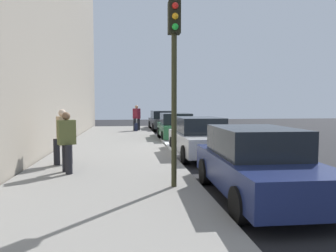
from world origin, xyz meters
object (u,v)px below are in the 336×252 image
(parked_car_silver, at_px, (200,137))
(rolling_suitcase, at_px, (136,127))
(pedestrian_burgundy_coat, at_px, (137,117))
(pedestrian_olive_coat, at_px, (67,141))
(traffic_light_pole, at_px, (174,62))
(parked_car_navy, at_px, (257,163))
(pedestrian_tan_coat, at_px, (63,135))
(parked_car_charcoal, at_px, (163,120))
(parked_car_green, at_px, (176,127))

(parked_car_silver, distance_m, rolling_suitcase, 10.18)
(pedestrian_burgundy_coat, bearing_deg, pedestrian_olive_coat, -9.72)
(traffic_light_pole, bearing_deg, parked_car_navy, 71.18)
(pedestrian_burgundy_coat, height_order, rolling_suitcase, pedestrian_burgundy_coat)
(pedestrian_burgundy_coat, bearing_deg, pedestrian_tan_coat, -12.29)
(parked_car_silver, xyz_separation_m, traffic_light_pole, (4.62, -1.70, 2.18))
(pedestrian_tan_coat, relative_size, pedestrian_burgundy_coat, 0.95)
(parked_car_charcoal, height_order, rolling_suitcase, parked_car_charcoal)
(parked_car_green, height_order, parked_car_navy, same)
(parked_car_green, distance_m, traffic_light_pole, 10.45)
(pedestrian_tan_coat, xyz_separation_m, pedestrian_burgundy_coat, (-12.02, 2.62, 0.05))
(pedestrian_olive_coat, xyz_separation_m, traffic_light_pole, (1.75, 2.68, 1.91))
(parked_car_charcoal, bearing_deg, parked_car_navy, 0.21)
(parked_car_silver, relative_size, parked_car_navy, 1.03)
(pedestrian_olive_coat, bearing_deg, parked_car_silver, 123.20)
(parked_car_green, relative_size, rolling_suitcase, 4.64)
(parked_car_silver, height_order, parked_car_navy, same)
(pedestrian_olive_coat, bearing_deg, pedestrian_burgundy_coat, 170.28)
(parked_car_charcoal, bearing_deg, parked_car_green, 0.08)
(parked_car_silver, relative_size, pedestrian_burgundy_coat, 2.39)
(pedestrian_tan_coat, bearing_deg, traffic_light_pole, 45.68)
(parked_car_silver, height_order, pedestrian_burgundy_coat, pedestrian_burgundy_coat)
(parked_car_navy, height_order, pedestrian_burgundy_coat, pedestrian_burgundy_coat)
(pedestrian_tan_coat, height_order, pedestrian_burgundy_coat, pedestrian_burgundy_coat)
(pedestrian_olive_coat, height_order, pedestrian_burgundy_coat, pedestrian_burgundy_coat)
(parked_car_green, xyz_separation_m, pedestrian_burgundy_coat, (-4.89, -2.07, 0.35))
(traffic_light_pole, relative_size, rolling_suitcase, 4.55)
(pedestrian_burgundy_coat, bearing_deg, traffic_light_pole, 1.58)
(parked_car_green, bearing_deg, pedestrian_olive_coat, -27.46)
(parked_car_charcoal, relative_size, parked_car_navy, 1.07)
(parked_car_green, bearing_deg, rolling_suitcase, -154.62)
(parked_car_charcoal, distance_m, pedestrian_burgundy_coat, 2.68)
(parked_car_green, xyz_separation_m, pedestrian_tan_coat, (7.13, -4.68, 0.31))
(pedestrian_burgundy_coat, bearing_deg, parked_car_green, 22.89)
(pedestrian_tan_coat, xyz_separation_m, traffic_light_pole, (2.96, 3.03, 1.88))
(parked_car_charcoal, xyz_separation_m, parked_car_navy, (17.24, 0.06, -0.00))
(parked_car_silver, bearing_deg, parked_car_green, -179.46)
(parked_car_charcoal, xyz_separation_m, parked_car_green, (6.58, 0.01, -0.00))
(traffic_light_pole, bearing_deg, pedestrian_burgundy_coat, -178.42)
(parked_car_green, bearing_deg, pedestrian_burgundy_coat, -157.11)
(parked_car_navy, bearing_deg, pedestrian_tan_coat, -126.78)
(parked_car_charcoal, height_order, parked_car_green, same)
(parked_car_green, relative_size, pedestrian_olive_coat, 2.53)
(pedestrian_tan_coat, height_order, traffic_light_pole, traffic_light_pole)
(parked_car_silver, relative_size, pedestrian_tan_coat, 2.51)
(pedestrian_olive_coat, relative_size, rolling_suitcase, 1.84)
(pedestrian_olive_coat, height_order, rolling_suitcase, pedestrian_olive_coat)
(parked_car_green, bearing_deg, pedestrian_tan_coat, -33.32)
(parked_car_charcoal, height_order, pedestrian_burgundy_coat, pedestrian_burgundy_coat)
(parked_car_charcoal, relative_size, parked_car_green, 1.07)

